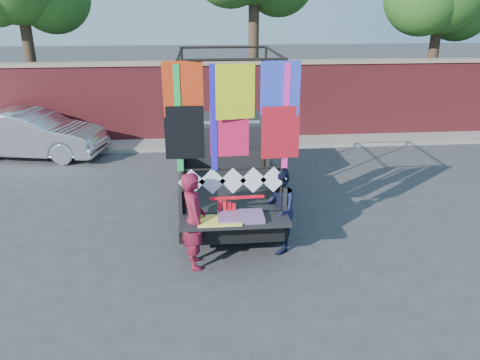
{
  "coord_description": "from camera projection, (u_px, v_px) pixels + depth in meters",
  "views": [
    {
      "loc": [
        -0.97,
        -8.38,
        4.37
      ],
      "look_at": [
        -0.24,
        -0.27,
        1.27
      ],
      "focal_mm": 35.0,
      "sensor_mm": 36.0,
      "label": 1
    }
  ],
  "objects": [
    {
      "name": "streamer_bundle",
      "position": [
        231.0,
        208.0,
        8.19
      ],
      "size": [
        0.96,
        0.08,
        0.66
      ],
      "color": "#FF0D1F",
      "rests_on": "ground"
    },
    {
      "name": "curb",
      "position": [
        229.0,
        143.0,
        15.28
      ],
      "size": [
        30.0,
        1.2,
        0.12
      ],
      "primitive_type": "cube",
      "color": "gray",
      "rests_on": "ground"
    },
    {
      "name": "man",
      "position": [
        278.0,
        210.0,
        8.53
      ],
      "size": [
        0.65,
        0.81,
        1.63
      ],
      "primitive_type": "imported",
      "rotation": [
        0.0,
        0.0,
        -1.61
      ],
      "color": "#161A37",
      "rests_on": "ground"
    },
    {
      "name": "brick_wall",
      "position": [
        227.0,
        100.0,
        15.48
      ],
      "size": [
        30.0,
        0.45,
        2.61
      ],
      "color": "maroon",
      "rests_on": "ground"
    },
    {
      "name": "pickup_truck",
      "position": [
        224.0,
        161.0,
        10.94
      ],
      "size": [
        2.24,
        5.62,
        3.54
      ],
      "color": "black",
      "rests_on": "ground"
    },
    {
      "name": "woman",
      "position": [
        194.0,
        221.0,
        8.0
      ],
      "size": [
        0.52,
        0.7,
        1.74
      ],
      "primitive_type": "imported",
      "rotation": [
        0.0,
        0.0,
        1.75
      ],
      "color": "maroon",
      "rests_on": "ground"
    },
    {
      "name": "sedan",
      "position": [
        31.0,
        134.0,
        13.9
      ],
      "size": [
        4.5,
        2.29,
        1.41
      ],
      "primitive_type": "imported",
      "rotation": [
        0.0,
        0.0,
        1.38
      ],
      "color": "silver",
      "rests_on": "ground"
    },
    {
      "name": "ground",
      "position": [
        250.0,
        233.0,
        9.44
      ],
      "size": [
        90.0,
        90.0,
        0.0
      ],
      "primitive_type": "plane",
      "color": "#38383A",
      "rests_on": "ground"
    }
  ]
}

